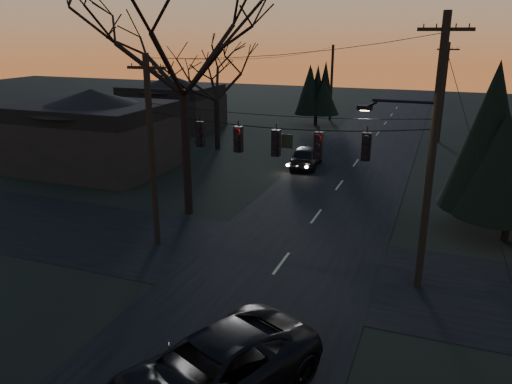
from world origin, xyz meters
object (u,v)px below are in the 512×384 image
at_px(utility_pole_right, 417,286).
at_px(sedan_oncoming_a, 306,156).
at_px(utility_pole_left, 158,243).
at_px(utility_pole_far_l, 330,120).
at_px(utility_pole_far_r, 438,142).
at_px(bare_tree_left, 182,44).
at_px(suv_near, 211,373).

distance_m(utility_pole_right, sedan_oncoming_a, 17.92).
relative_size(utility_pole_left, utility_pole_far_l, 1.06).
bearing_deg(utility_pole_left, utility_pole_far_r, 67.67).
bearing_deg(utility_pole_left, bare_tree_left, 97.72).
distance_m(utility_pole_left, suv_near, 10.90).
bearing_deg(bare_tree_left, suv_near, -59.67).
bearing_deg(utility_pole_right, utility_pole_far_l, 107.72).
bearing_deg(utility_pole_right, sedan_oncoming_a, 119.08).
xyz_separation_m(utility_pole_right, suv_near, (-4.70, -8.47, 0.88)).
relative_size(utility_pole_far_l, bare_tree_left, 0.64).
xyz_separation_m(utility_pole_left, bare_tree_left, (-0.56, 4.10, 8.76)).
height_order(utility_pole_far_r, suv_near, utility_pole_far_r).
distance_m(bare_tree_left, sedan_oncoming_a, 14.43).
bearing_deg(suv_near, sedan_oncoming_a, 123.76).
xyz_separation_m(utility_pole_right, utility_pole_far_r, (0.00, 28.00, 0.00)).
bearing_deg(bare_tree_left, utility_pole_right, -18.78).
bearing_deg(utility_pole_far_r, sedan_oncoming_a, -125.15).
bearing_deg(sedan_oncoming_a, utility_pole_far_r, -129.39).
bearing_deg(bare_tree_left, utility_pole_left, -82.28).
height_order(utility_pole_right, sedan_oncoming_a, utility_pole_right).
bearing_deg(suv_near, utility_pole_far_r, 107.00).
height_order(utility_pole_left, sedan_oncoming_a, utility_pole_left).
bearing_deg(sedan_oncoming_a, utility_pole_left, 75.61).
distance_m(utility_pole_far_r, bare_tree_left, 28.17).
relative_size(utility_pole_right, utility_pole_left, 1.18).
distance_m(utility_pole_left, utility_pole_far_l, 36.00).
distance_m(utility_pole_far_r, sedan_oncoming_a, 15.13).
bearing_deg(suv_near, utility_pole_far_l, 123.04).
xyz_separation_m(utility_pole_left, suv_near, (6.80, -8.47, 0.88)).
xyz_separation_m(utility_pole_far_r, bare_tree_left, (-12.06, -23.90, 8.76)).
height_order(utility_pole_far_r, bare_tree_left, bare_tree_left).
relative_size(utility_pole_right, utility_pole_far_r, 1.18).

